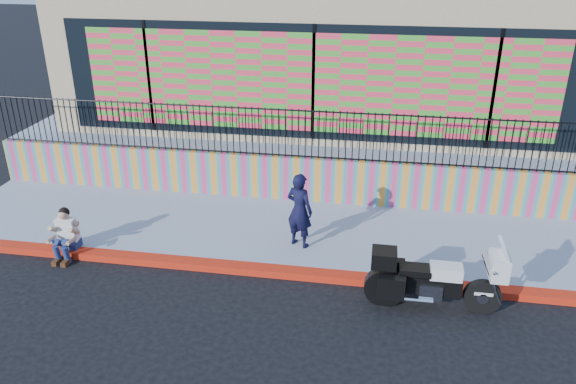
# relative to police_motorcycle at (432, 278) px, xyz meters

# --- Properties ---
(ground) EXTENTS (90.00, 90.00, 0.00)m
(ground) POSITION_rel_police_motorcycle_xyz_m (-2.74, 0.60, -0.61)
(ground) COLOR black
(ground) RESTS_ON ground
(red_curb) EXTENTS (16.00, 0.30, 0.15)m
(red_curb) POSITION_rel_police_motorcycle_xyz_m (-2.74, 0.60, -0.54)
(red_curb) COLOR red
(red_curb) RESTS_ON ground
(sidewalk) EXTENTS (16.00, 3.00, 0.15)m
(sidewalk) POSITION_rel_police_motorcycle_xyz_m (-2.74, 2.25, -0.54)
(sidewalk) COLOR #8790A3
(sidewalk) RESTS_ON ground
(mural_wall) EXTENTS (16.00, 0.20, 1.10)m
(mural_wall) POSITION_rel_police_motorcycle_xyz_m (-2.74, 3.85, 0.09)
(mural_wall) COLOR #D93976
(mural_wall) RESTS_ON sidewalk
(metal_fence) EXTENTS (15.80, 0.04, 1.20)m
(metal_fence) POSITION_rel_police_motorcycle_xyz_m (-2.74, 3.85, 1.24)
(metal_fence) COLOR black
(metal_fence) RESTS_ON mural_wall
(elevated_platform) EXTENTS (16.00, 10.00, 1.25)m
(elevated_platform) POSITION_rel_police_motorcycle_xyz_m (-2.74, 8.95, 0.01)
(elevated_platform) COLOR #8790A3
(elevated_platform) RESTS_ON ground
(storefront_building) EXTENTS (14.00, 8.06, 4.00)m
(storefront_building) POSITION_rel_police_motorcycle_xyz_m (-2.74, 8.74, 2.64)
(storefront_building) COLOR tan
(storefront_building) RESTS_ON elevated_platform
(police_motorcycle) EXTENTS (2.35, 0.78, 1.46)m
(police_motorcycle) POSITION_rel_police_motorcycle_xyz_m (0.00, 0.00, 0.00)
(police_motorcycle) COLOR black
(police_motorcycle) RESTS_ON ground
(police_officer) EXTENTS (0.70, 0.60, 1.62)m
(police_officer) POSITION_rel_police_motorcycle_xyz_m (-2.59, 1.60, 0.35)
(police_officer) COLOR black
(police_officer) RESTS_ON sidewalk
(seated_man) EXTENTS (0.54, 0.71, 1.06)m
(seated_man) POSITION_rel_police_motorcycle_xyz_m (-7.28, 0.51, -0.16)
(seated_man) COLOR navy
(seated_man) RESTS_ON ground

